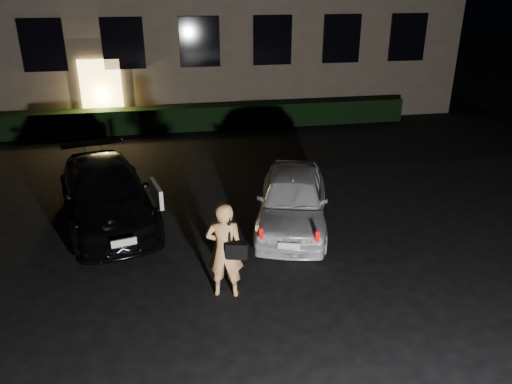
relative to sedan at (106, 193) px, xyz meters
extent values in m
plane|color=black|center=(2.79, -3.48, -0.64)|extent=(80.00, 80.00, 0.00)
cube|color=#F4CC67|center=(-0.71, 7.46, 0.61)|extent=(1.40, 0.10, 2.50)
cube|color=black|center=(-2.41, 7.46, 2.36)|extent=(1.40, 0.10, 1.70)
cube|color=black|center=(0.19, 7.46, 2.36)|extent=(1.40, 0.10, 1.70)
cube|color=black|center=(2.79, 7.46, 2.36)|extent=(1.40, 0.10, 1.70)
cube|color=black|center=(5.39, 7.46, 2.36)|extent=(1.40, 0.10, 1.70)
cube|color=black|center=(7.99, 7.46, 2.36)|extent=(1.40, 0.10, 1.70)
cube|color=black|center=(10.59, 7.46, 2.36)|extent=(1.40, 0.10, 1.70)
cube|color=black|center=(2.79, 7.02, -0.22)|extent=(15.00, 0.70, 0.85)
imported|color=black|center=(0.00, 0.00, 0.00)|extent=(2.74, 4.72, 1.29)
cube|color=white|center=(1.12, -0.58, 0.15)|extent=(0.28, 0.91, 0.43)
cube|color=silver|center=(0.51, -2.24, -0.08)|extent=(0.47, 0.14, 0.14)
imported|color=silver|center=(4.03, -1.04, -0.02)|extent=(2.46, 3.95, 1.25)
cube|color=red|center=(3.04, -2.58, 0.04)|extent=(0.09, 0.07, 0.21)
cube|color=red|center=(4.04, -2.87, 0.04)|extent=(0.09, 0.07, 0.21)
cube|color=silver|center=(3.53, -2.77, -0.17)|extent=(0.41, 0.15, 0.12)
imported|color=tan|center=(2.25, -3.38, 0.23)|extent=(0.71, 0.55, 1.75)
cube|color=black|center=(2.43, -3.55, 0.29)|extent=(0.38, 0.23, 0.28)
cube|color=black|center=(2.33, -3.48, 0.69)|extent=(0.05, 0.07, 0.54)
camera|label=1|loc=(1.44, -10.66, 4.44)|focal=35.00mm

